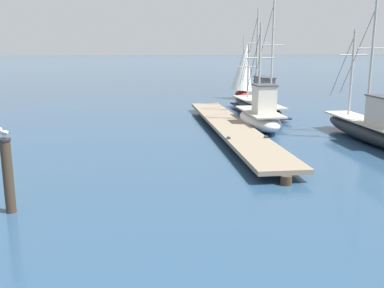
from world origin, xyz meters
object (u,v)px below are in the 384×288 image
fishing_boat_0 (258,104)px  fishing_boat_4 (260,116)px  distant_sailboat (244,72)px  mooring_piling (8,175)px  perched_seagull (4,133)px  fishing_boat_1 (372,127)px

fishing_boat_0 → fishing_boat_4: size_ratio=1.46×
distant_sailboat → fishing_boat_4: bearing=-103.4°
fishing_boat_4 → mooring_piling: fishing_boat_4 is taller
perched_seagull → fishing_boat_1: bearing=23.1°
perched_seagull → distant_sailboat: size_ratio=0.06×
fishing_boat_0 → distant_sailboat: 8.20m
distant_sailboat → fishing_boat_0: bearing=-100.3°
fishing_boat_0 → perched_seagull: size_ratio=24.46×
fishing_boat_1 → perched_seagull: bearing=-156.9°
perched_seagull → fishing_boat_4: bearing=43.9°
fishing_boat_4 → perched_seagull: (-10.11, -9.72, 1.41)m
fishing_boat_0 → mooring_piling: 18.88m
mooring_piling → distant_sailboat: size_ratio=0.39×
fishing_boat_4 → mooring_piling: 14.03m
fishing_boat_4 → fishing_boat_0: bearing=72.0°
fishing_boat_0 → perched_seagull: (-11.75, -14.77, 1.47)m
fishing_boat_0 → fishing_boat_1: size_ratio=0.97×
perched_seagull → distant_sailboat: 26.25m
fishing_boat_1 → perched_seagull: 15.32m
fishing_boat_4 → distant_sailboat: size_ratio=1.07×
fishing_boat_1 → mooring_piling: bearing=-156.9°
perched_seagull → distant_sailboat: distant_sailboat is taller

